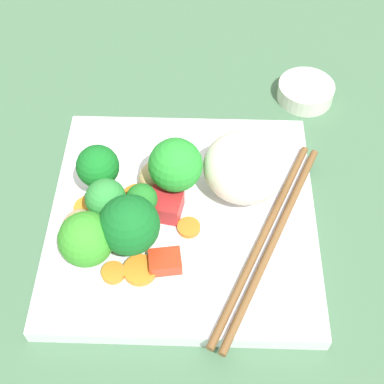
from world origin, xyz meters
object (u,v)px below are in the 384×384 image
object	(u,v)px
broccoli_floret_1	(142,201)
sauce_cup	(306,92)
rice_mound	(244,167)
carrot_slice_3	(113,273)
square_plate	(183,217)
chopstick_pair	(269,238)

from	to	relation	value
broccoli_floret_1	sauce_cup	world-z (taller)	broccoli_floret_1
rice_mound	carrot_slice_3	bearing A→B (deg)	40.95
square_plate	chopstick_pair	xyz separation A→B (cm)	(-7.76, 2.85, 1.15)
square_plate	carrot_slice_3	distance (cm)	8.85
rice_mound	carrot_slice_3	size ratio (longest dim) A/B	3.72
square_plate	rice_mound	size ratio (longest dim) A/B	3.24
carrot_slice_3	rice_mound	bearing A→B (deg)	-139.05
chopstick_pair	square_plate	bearing A→B (deg)	93.78
sauce_cup	broccoli_floret_1	bearing A→B (deg)	47.93
sauce_cup	chopstick_pair	bearing A→B (deg)	75.16
broccoli_floret_1	carrot_slice_3	world-z (taller)	broccoli_floret_1
rice_mound	sauce_cup	world-z (taller)	rice_mound
chopstick_pair	carrot_slice_3	bearing A→B (deg)	129.97
rice_mound	broccoli_floret_1	xyz separation A→B (cm)	(9.02, 3.94, -0.13)
rice_mound	carrot_slice_3	distance (cm)	15.05
rice_mound	sauce_cup	size ratio (longest dim) A/B	1.21
square_plate	sauce_cup	size ratio (longest dim) A/B	3.91
broccoli_floret_1	carrot_slice_3	distance (cm)	6.70
rice_mound	sauce_cup	bearing A→B (deg)	-117.78
rice_mound	chopstick_pair	distance (cm)	6.84
chopstick_pair	sauce_cup	distance (cm)	21.11
square_plate	chopstick_pair	bearing A→B (deg)	159.82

